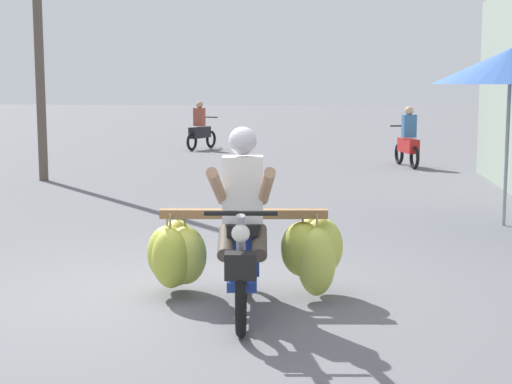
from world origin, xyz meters
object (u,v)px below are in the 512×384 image
motorbike_main_loaded (243,247)px  motorbike_distant_ahead_left (408,143)px  motorbike_distant_ahead_right (200,130)px  utility_pole (38,23)px  market_umbrella_near_shop (511,66)px

motorbike_main_loaded → motorbike_distant_ahead_left: 11.68m
motorbike_distant_ahead_right → utility_pole: utility_pole is taller
market_umbrella_near_shop → motorbike_distant_ahead_right: bearing=118.9°
motorbike_distant_ahead_right → market_umbrella_near_shop: (6.35, -11.51, 1.59)m
motorbike_main_loaded → motorbike_distant_ahead_right: size_ratio=1.20×
motorbike_main_loaded → motorbike_distant_ahead_right: motorbike_main_loaded is taller
motorbike_main_loaded → market_umbrella_near_shop: (3.08, 4.05, 1.67)m
motorbike_main_loaded → motorbike_distant_ahead_left: bearing=78.3°
motorbike_distant_ahead_left → market_umbrella_near_shop: size_ratio=0.66×
utility_pole → motorbike_distant_ahead_left: bearing=24.2°
motorbike_distant_ahead_left → market_umbrella_near_shop: bearing=-84.5°
motorbike_distant_ahead_left → motorbike_distant_ahead_right: size_ratio=1.03×
motorbike_main_loaded → utility_pole: size_ratio=0.30×
motorbike_main_loaded → utility_pole: utility_pole is taller
motorbike_distant_ahead_right → motorbike_main_loaded: bearing=-78.1°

